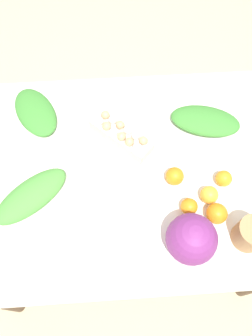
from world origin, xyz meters
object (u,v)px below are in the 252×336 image
at_px(egg_carton, 121,134).
at_px(orange_2, 224,179).
at_px(greens_bunch_chard, 31,196).
at_px(orange_4, 217,214).
at_px(orange_3, 209,195).
at_px(cabbage_purple, 191,239).
at_px(paper_bag, 251,234).
at_px(orange_1, 175,176).
at_px(greens_bunch_scallion, 35,112).
at_px(orange_0, 189,207).
at_px(greens_bunch_dandelion, 205,121).

relative_size(egg_carton, orange_2, 4.13).
bearing_deg(greens_bunch_chard, orange_4, 170.36).
distance_m(greens_bunch_chard, orange_3, 0.70).
bearing_deg(cabbage_purple, orange_2, -125.91).
bearing_deg(orange_4, egg_carton, -47.76).
distance_m(paper_bag, orange_1, 0.36).
height_order(cabbage_purple, paper_bag, cabbage_purple).
height_order(greens_bunch_scallion, orange_0, orange_0).
bearing_deg(orange_1, orange_3, 144.85).
xyz_separation_m(cabbage_purple, paper_bag, (-0.23, -0.01, -0.03)).
relative_size(paper_bag, orange_1, 1.57).
relative_size(orange_2, orange_4, 0.82).
bearing_deg(orange_4, orange_0, -20.60).
bearing_deg(orange_4, orange_3, -80.42).
bearing_deg(greens_bunch_chard, egg_carton, -145.10).
bearing_deg(paper_bag, greens_bunch_dandelion, -82.23).
bearing_deg(orange_0, orange_1, -73.10).
relative_size(paper_bag, greens_bunch_scallion, 0.41).
bearing_deg(cabbage_purple, orange_4, -140.05).
bearing_deg(greens_bunch_dandelion, orange_4, 85.58).
distance_m(cabbage_purple, orange_0, 0.15).
xyz_separation_m(greens_bunch_dandelion, orange_1, (0.17, 0.26, 0.01)).
xyz_separation_m(egg_carton, orange_4, (-0.34, 0.38, -0.00)).
height_order(egg_carton, paper_bag, paper_bag).
bearing_deg(orange_1, paper_bag, 133.32).
xyz_separation_m(paper_bag, greens_bunch_dandelion, (0.07, -0.52, -0.03)).
bearing_deg(orange_0, paper_bag, 147.99).
distance_m(cabbage_purple, paper_bag, 0.23).
distance_m(cabbage_purple, greens_bunch_chard, 0.64).
bearing_deg(orange_4, greens_bunch_chard, -9.64).
height_order(orange_0, orange_3, orange_3).
distance_m(greens_bunch_chard, orange_1, 0.58).
relative_size(orange_0, orange_2, 1.00).
relative_size(egg_carton, paper_bag, 2.34).
relative_size(greens_bunch_chard, orange_2, 4.85).
bearing_deg(orange_2, greens_bunch_chard, 1.92).
height_order(paper_bag, orange_0, paper_bag).
bearing_deg(cabbage_purple, orange_3, -120.91).
height_order(egg_carton, greens_bunch_scallion, egg_carton).
xyz_separation_m(cabbage_purple, greens_bunch_chard, (0.59, -0.22, -0.05)).
bearing_deg(egg_carton, cabbage_purple, -22.71).
height_order(greens_bunch_dandelion, greens_bunch_chard, greens_bunch_chard).
distance_m(orange_2, orange_3, 0.10).
distance_m(greens_bunch_chard, orange_2, 0.77).
distance_m(greens_bunch_chard, orange_4, 0.73).
xyz_separation_m(egg_carton, orange_3, (-0.33, 0.30, -0.01)).
bearing_deg(orange_0, greens_bunch_chard, -7.77).
relative_size(orange_2, orange_3, 0.94).
xyz_separation_m(paper_bag, orange_0, (0.20, -0.13, -0.02)).
bearing_deg(orange_1, orange_0, 106.90).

